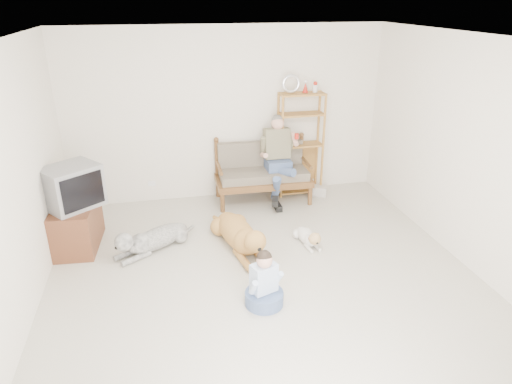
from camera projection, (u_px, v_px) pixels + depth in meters
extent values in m
plane|color=beige|center=(268.00, 287.00, 5.23)|extent=(5.50, 5.50, 0.00)
plane|color=silver|center=(271.00, 40.00, 4.16)|extent=(5.50, 5.50, 0.00)
plane|color=silver|center=(227.00, 115.00, 7.16)|extent=(5.00, 0.00, 5.00)
plane|color=silver|center=(405.00, 379.00, 2.23)|extent=(5.00, 0.00, 5.00)
plane|color=silver|center=(6.00, 199.00, 4.20)|extent=(0.00, 5.50, 5.50)
plane|color=silver|center=(482.00, 160.00, 5.19)|extent=(0.00, 5.50, 5.50)
cube|color=brown|center=(263.00, 180.00, 7.30)|extent=(1.52, 0.74, 0.10)
cube|color=#6F6354|center=(263.00, 174.00, 7.26)|extent=(1.40, 0.64, 0.13)
cube|color=#6F6354|center=(260.00, 155.00, 7.38)|extent=(1.38, 0.16, 0.45)
cylinder|color=brown|center=(259.00, 142.00, 7.35)|extent=(1.40, 0.09, 0.05)
cylinder|color=brown|center=(223.00, 203.00, 6.98)|extent=(0.07, 0.07, 0.30)
cylinder|color=brown|center=(217.00, 170.00, 7.38)|extent=(0.07, 0.07, 0.95)
cylinder|color=brown|center=(310.00, 195.00, 7.25)|extent=(0.07, 0.07, 0.30)
cylinder|color=brown|center=(300.00, 164.00, 7.66)|extent=(0.07, 0.07, 0.95)
cube|color=slate|center=(278.00, 165.00, 7.24)|extent=(0.38, 0.36, 0.19)
cube|color=#817A5A|center=(277.00, 143.00, 7.19)|extent=(0.40, 0.27, 0.50)
sphere|color=tan|center=(278.00, 123.00, 7.04)|extent=(0.20, 0.20, 0.20)
sphere|color=#5E5853|center=(277.00, 121.00, 7.04)|extent=(0.18, 0.18, 0.18)
cylinder|color=red|center=(297.00, 136.00, 6.99)|extent=(0.07, 0.07, 0.09)
cube|color=#B57439|center=(302.00, 94.00, 7.09)|extent=(0.71, 0.29, 0.03)
torus|color=silver|center=(291.00, 84.00, 6.98)|extent=(0.29, 0.05, 0.29)
cone|color=red|center=(305.00, 88.00, 7.06)|extent=(0.09, 0.09, 0.15)
cylinder|color=#B57439|center=(282.00, 149.00, 7.22)|extent=(0.04, 0.04, 1.68)
cylinder|color=#B57439|center=(278.00, 144.00, 7.46)|extent=(0.04, 0.04, 1.68)
cylinder|color=#B57439|center=(323.00, 146.00, 7.36)|extent=(0.04, 0.04, 1.68)
cylinder|color=#B57439|center=(318.00, 141.00, 7.60)|extent=(0.04, 0.04, 1.68)
cube|color=silver|center=(319.00, 191.00, 7.61)|extent=(0.30, 0.26, 0.16)
cube|color=brown|center=(77.00, 226.00, 5.98)|extent=(0.57, 0.94, 0.60)
cube|color=brown|center=(55.00, 236.00, 5.73)|extent=(0.05, 0.40, 0.50)
cube|color=brown|center=(61.00, 220.00, 6.13)|extent=(0.05, 0.40, 0.50)
cube|color=gray|center=(72.00, 187.00, 5.72)|extent=(0.83, 0.80, 0.54)
cube|color=black|center=(83.00, 192.00, 5.57)|extent=(0.45, 0.35, 0.43)
cube|color=white|center=(152.00, 184.00, 7.32)|extent=(0.12, 0.02, 0.08)
ellipsoid|color=#B1823D|center=(237.00, 232.00, 6.08)|extent=(0.60, 1.15, 0.34)
sphere|color=#B1823D|center=(247.00, 242.00, 5.79)|extent=(0.34, 0.34, 0.34)
sphere|color=#B1823D|center=(255.00, 241.00, 5.50)|extent=(0.27, 0.27, 0.27)
ellipsoid|color=#B1823D|center=(259.00, 248.00, 5.41)|extent=(0.15, 0.21, 0.10)
cylinder|color=#B1823D|center=(223.00, 222.00, 6.58)|extent=(0.27, 0.40, 0.06)
ellipsoid|color=#B1823D|center=(247.00, 242.00, 5.49)|extent=(0.08, 0.10, 0.13)
ellipsoid|color=#B1823D|center=(261.00, 239.00, 5.56)|extent=(0.08, 0.10, 0.13)
ellipsoid|color=silver|center=(159.00, 238.00, 6.02)|extent=(0.93, 0.76, 0.27)
sphere|color=silver|center=(141.00, 244.00, 5.83)|extent=(0.27, 0.27, 0.27)
sphere|color=silver|center=(124.00, 242.00, 5.63)|extent=(0.24, 0.24, 0.24)
ellipsoid|color=silver|center=(116.00, 247.00, 5.57)|extent=(0.20, 0.18, 0.09)
cylinder|color=silver|center=(186.00, 231.00, 6.35)|extent=(0.25, 0.32, 0.04)
ellipsoid|color=silver|center=(122.00, 239.00, 5.70)|extent=(0.09, 0.09, 0.12)
ellipsoid|color=silver|center=(129.00, 244.00, 5.59)|extent=(0.09, 0.09, 0.12)
ellipsoid|color=white|center=(306.00, 236.00, 6.15)|extent=(0.26, 0.47, 0.18)
sphere|color=white|center=(311.00, 240.00, 6.03)|extent=(0.18, 0.18, 0.18)
sphere|color=tan|center=(315.00, 239.00, 5.91)|extent=(0.16, 0.16, 0.16)
ellipsoid|color=tan|center=(317.00, 242.00, 5.85)|extent=(0.09, 0.12, 0.06)
cylinder|color=white|center=(299.00, 232.00, 6.37)|extent=(0.11, 0.17, 0.03)
cone|color=tan|center=(310.00, 236.00, 5.88)|extent=(0.05, 0.05, 0.06)
cone|color=tan|center=(318.00, 234.00, 5.92)|extent=(0.05, 0.05, 0.06)
torus|color=red|center=(314.00, 239.00, 5.93)|extent=(0.15, 0.15, 0.02)
cylinder|color=slate|center=(264.00, 298.00, 4.92)|extent=(0.42, 0.42, 0.15)
cube|color=silver|center=(264.00, 278.00, 4.84)|extent=(0.31, 0.25, 0.32)
sphere|color=tan|center=(264.00, 260.00, 4.73)|extent=(0.17, 0.17, 0.17)
sphere|color=black|center=(264.00, 257.00, 4.73)|extent=(0.16, 0.16, 0.16)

